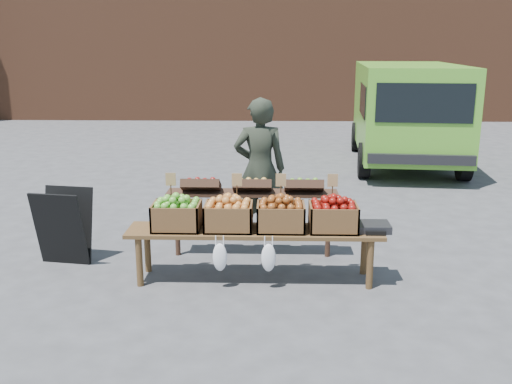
# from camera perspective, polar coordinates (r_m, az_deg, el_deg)

# --- Properties ---
(ground) EXTENTS (80.00, 80.00, 0.00)m
(ground) POSITION_cam_1_polar(r_m,az_deg,el_deg) (6.52, -2.23, -7.71)
(ground) COLOR #464649
(delivery_van) EXTENTS (2.55, 4.82, 2.08)m
(delivery_van) POSITION_cam_1_polar(r_m,az_deg,el_deg) (12.44, 14.76, 7.45)
(delivery_van) COLOR #5AA82C
(delivery_van) RESTS_ON ground
(vendor) EXTENTS (0.69, 0.47, 1.83)m
(vendor) POSITION_cam_1_polar(r_m,az_deg,el_deg) (7.33, 0.38, 2.32)
(vendor) COLOR #252B20
(vendor) RESTS_ON ground
(chalkboard_sign) EXTENTS (0.63, 0.41, 0.89)m
(chalkboard_sign) POSITION_cam_1_polar(r_m,az_deg,el_deg) (6.91, -18.67, -3.27)
(chalkboard_sign) COLOR black
(chalkboard_sign) RESTS_ON ground
(back_table) EXTENTS (2.10, 0.44, 1.04)m
(back_table) POSITION_cam_1_polar(r_m,az_deg,el_deg) (6.75, -0.37, -2.24)
(back_table) COLOR #382318
(back_table) RESTS_ON ground
(display_bench) EXTENTS (2.70, 0.56, 0.57)m
(display_bench) POSITION_cam_1_polar(r_m,az_deg,el_deg) (6.14, -0.14, -6.28)
(display_bench) COLOR #52381D
(display_bench) RESTS_ON ground
(crate_golden_apples) EXTENTS (0.50, 0.40, 0.28)m
(crate_golden_apples) POSITION_cam_1_polar(r_m,az_deg,el_deg) (6.09, -7.93, -2.40)
(crate_golden_apples) COLOR #428923
(crate_golden_apples) RESTS_ON display_bench
(crate_russet_pears) EXTENTS (0.50, 0.40, 0.28)m
(crate_russet_pears) POSITION_cam_1_polar(r_m,az_deg,el_deg) (6.02, -2.76, -2.46)
(crate_russet_pears) COLOR gold
(crate_russet_pears) RESTS_ON display_bench
(crate_red_apples) EXTENTS (0.50, 0.40, 0.28)m
(crate_red_apples) POSITION_cam_1_polar(r_m,az_deg,el_deg) (6.00, 2.49, -2.51)
(crate_red_apples) COLOR #934512
(crate_red_apples) RESTS_ON display_bench
(crate_green_apples) EXTENTS (0.50, 0.40, 0.28)m
(crate_green_apples) POSITION_cam_1_polar(r_m,az_deg,el_deg) (6.04, 7.72, -2.53)
(crate_green_apples) COLOR maroon
(crate_green_apples) RESTS_ON display_bench
(weighing_scale) EXTENTS (0.34, 0.30, 0.08)m
(weighing_scale) POSITION_cam_1_polar(r_m,az_deg,el_deg) (6.13, 11.65, -3.43)
(weighing_scale) COLOR black
(weighing_scale) RESTS_ON display_bench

